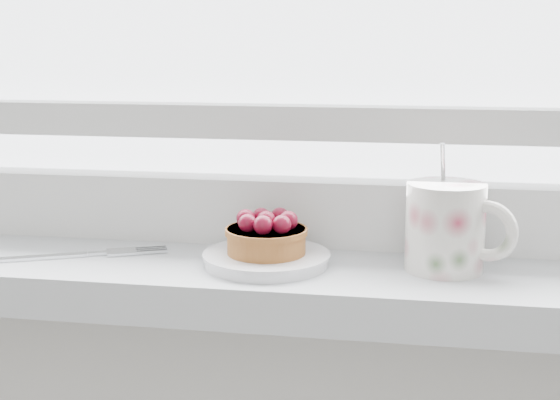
% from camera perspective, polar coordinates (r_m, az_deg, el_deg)
% --- Properties ---
extents(saucer, '(0.12, 0.12, 0.01)m').
position_cam_1_polar(saucer, '(0.76, -1.00, -4.33)').
color(saucer, silver).
rests_on(saucer, windowsill).
extents(raspberry_tart, '(0.08, 0.08, 0.04)m').
position_cam_1_polar(raspberry_tart, '(0.75, -1.00, -2.57)').
color(raspberry_tart, brown).
rests_on(raspberry_tart, saucer).
extents(floral_mug, '(0.11, 0.10, 0.12)m').
position_cam_1_polar(floral_mug, '(0.75, 12.20, -1.83)').
color(floral_mug, silver).
rests_on(floral_mug, windowsill).
extents(fork, '(0.18, 0.10, 0.00)m').
position_cam_1_polar(fork, '(0.81, -15.07, -3.92)').
color(fork, silver).
rests_on(fork, windowsill).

